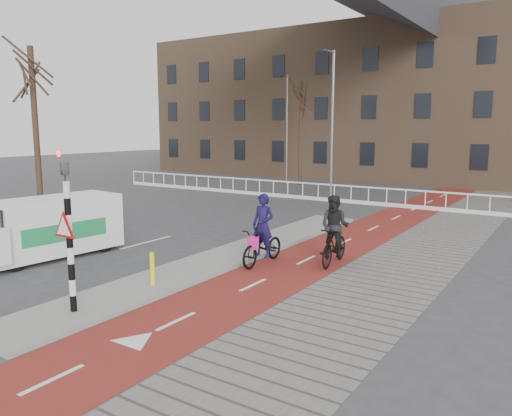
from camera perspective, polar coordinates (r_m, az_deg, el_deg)
The scene contains 15 objects.
ground at distance 12.78m, azimuth -11.11°, elevation -9.83°, with size 120.00×120.00×0.00m, color #38383A.
bike_lane at distance 20.28m, azimuth 12.29°, elevation -2.75°, with size 2.50×60.00×0.01m, color maroon.
sidewalk at distance 19.49m, azimuth 20.01°, elevation -3.58°, with size 3.00×60.00×0.01m, color slate.
curb_island at distance 16.12m, azimuth -2.92°, elevation -5.44°, with size 1.80×16.00×0.12m, color gray.
traffic_signal at distance 11.44m, azimuth -20.68°, elevation -2.17°, with size 0.80×0.80×3.68m.
bollard at distance 13.12m, azimuth -11.77°, elevation -6.83°, with size 0.12×0.12×0.86m, color #FAEA0D.
cyclist_near at distance 15.13m, azimuth 0.79°, elevation -3.75°, with size 0.75×2.11×2.17m.
cyclist_far at distance 15.23m, azimuth 8.97°, elevation -3.21°, with size 0.97×2.03×2.12m.
van at distance 17.28m, azimuth -22.63°, elevation -1.95°, with size 2.21×4.58×1.90m.
railing at distance 29.18m, azimuth 5.35°, elevation 1.62°, with size 28.00×0.10×0.99m.
townhouse_row at distance 42.34m, azimuth 17.87°, elevation 13.75°, with size 46.00×10.00×15.90m.
tree_left at distance 25.29m, azimuth -23.85°, elevation 7.83°, with size 0.27×0.27×7.74m, color black.
tree_mid at distance 36.27m, azimuth 5.12°, elevation 8.46°, with size 0.24×0.24×7.38m, color black.
streetlight_near at distance 24.71m, azimuth 8.69°, elevation 8.49°, with size 0.12×0.12×7.74m, color slate.
streetlight_left at distance 36.83m, azimuth 3.57°, elevation 8.83°, with size 0.12×0.12×7.82m, color slate.
Camera 1 is at (8.53, -8.57, 4.12)m, focal length 35.00 mm.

